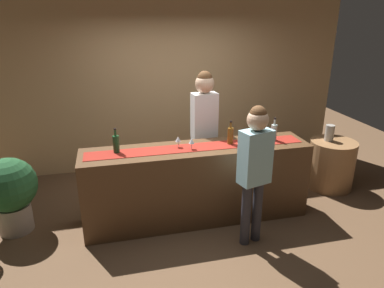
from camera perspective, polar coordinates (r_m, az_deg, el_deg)
The scene contains 15 objects.
ground_plane at distance 4.77m, azimuth 0.76°, elevation -11.71°, with size 10.00×10.00×0.00m, color brown.
back_wall at distance 6.00m, azimuth -3.72°, elevation 9.94°, with size 6.00×0.12×2.90m, color tan.
bar_counter at distance 4.53m, azimuth 0.79°, elevation -6.41°, with size 2.83×0.60×0.99m, color #543821.
counter_runner_cloth at distance 4.33m, azimuth 0.83°, elevation -0.51°, with size 2.69×0.28×0.01m, color maroon.
wine_bottle_amber at distance 4.43m, azimuth 6.20°, elevation 1.38°, with size 0.07×0.07×0.30m.
wine_bottle_clear at distance 4.65m, azimuth 13.07°, elevation 1.88°, with size 0.07×0.07×0.30m.
wine_bottle_green at distance 4.22m, azimuth -12.13°, elevation 0.04°, with size 0.07×0.07×0.30m.
wine_glass_near_customer at distance 4.29m, azimuth -2.25°, elevation 0.75°, with size 0.07×0.07×0.14m.
wine_glass_mid_counter at distance 4.23m, azimuth -0.07°, elevation 0.45°, with size 0.07×0.07×0.14m.
wine_glass_far_end at distance 4.47m, azimuth 9.85°, elevation 1.29°, with size 0.07×0.07×0.14m.
bartender at distance 4.87m, azimuth 1.98°, elevation 3.83°, with size 0.35×0.26×1.83m.
customer_sipping at distance 3.91m, azimuth 10.10°, elevation -2.94°, with size 0.38×0.28×1.65m.
round_side_table at distance 5.80m, azimuth 21.49°, elevation -3.05°, with size 0.68×0.68×0.74m, color #996B42.
vase_on_side_table at distance 5.64m, azimuth 21.29°, elevation 1.68°, with size 0.13×0.13×0.24m, color #A8A399.
potted_plant_tall at distance 4.77m, azimuth -27.31°, elevation -6.68°, with size 0.65×0.65×0.95m.
Camera 1 is at (-1.01, -3.91, 2.55)m, focal length 33.09 mm.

